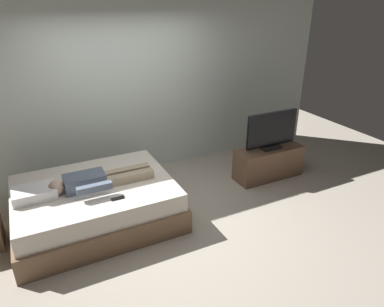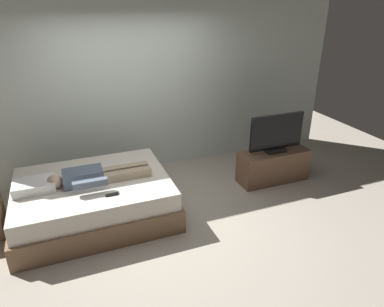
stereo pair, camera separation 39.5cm
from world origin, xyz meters
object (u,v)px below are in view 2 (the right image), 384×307
pillow (34,186)px  person (94,176)px  tv_stand (273,166)px  bed (94,199)px  tv (276,134)px  remote (112,195)px

pillow → person: person is taller
pillow → tv_stand: 3.41m
bed → tv: tv is taller
pillow → tv: 3.40m
pillow → remote: pillow is taller
tv_stand → tv: bearing=-90.0°
bed → person: person is taller
remote → person: bearing=110.5°
bed → person: size_ratio=1.57×
pillow → remote: (0.85, -0.46, -0.05)m
remote → tv_stand: (2.55, 0.47, -0.30)m
remote → tv_stand: bearing=10.4°
pillow → person: 0.70m
bed → remote: (0.18, -0.46, 0.29)m
bed → remote: size_ratio=13.15×
person → remote: 0.44m
pillow → remote: 0.96m
tv_stand → tv: tv is taller
bed → tv_stand: (2.73, 0.01, -0.01)m
person → pillow: bearing=175.6°
tv_stand → person: bearing=-178.6°
pillow → person: size_ratio=0.38×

